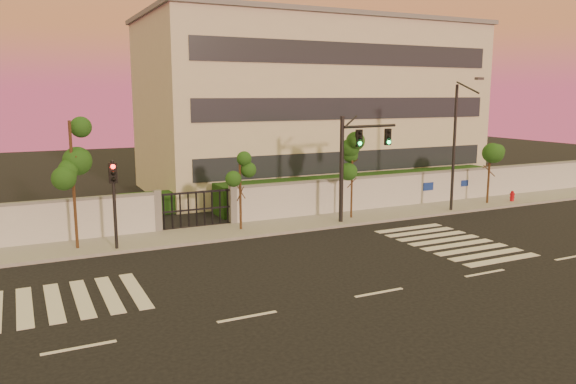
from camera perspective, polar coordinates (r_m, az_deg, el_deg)
name	(u,v)px	position (r m, az deg, el deg)	size (l,w,h in m)	color
ground	(379,293)	(20.37, 9.23, -10.07)	(120.00, 120.00, 0.00)	black
sidewalk	(261,228)	(29.18, -2.71, -3.67)	(60.00, 3.00, 0.15)	gray
perimeter_wall	(252,204)	(30.36, -3.67, -1.22)	(60.00, 0.36, 2.20)	#BABDC2
hedge_row	(251,199)	(33.29, -3.76, -0.68)	(41.00, 4.25, 1.80)	#173710
institutional_building	(310,105)	(42.64, 2.29, 8.86)	(24.40, 12.40, 12.25)	beige
road_markings	(292,269)	(22.66, 0.39, -7.84)	(57.00, 7.62, 0.02)	silver
street_tree_c	(72,156)	(26.15, -21.09, 3.43)	(1.63, 1.29, 5.81)	#382314
street_tree_d	(240,174)	(28.23, -4.86, 1.79)	(1.53, 1.22, 4.01)	#382314
street_tree_e	(352,158)	(30.98, 6.56, 3.41)	(1.39, 1.10, 4.69)	#382314
street_tree_f	(490,159)	(37.27, 19.82, 3.15)	(1.63, 1.29, 3.95)	#382314
traffic_signal_main	(354,156)	(30.21, 6.68, 3.64)	(3.65, 0.59, 5.79)	black
traffic_signal_secondary	(114,194)	(25.70, -17.26, -0.21)	(0.32, 0.32, 4.10)	black
streetlight_east	(456,141)	(34.01, 16.73, 4.95)	(0.47, 1.88, 7.83)	black
fire_hydrant	(512,197)	(38.76, 21.81, -0.49)	(0.32, 0.31, 0.82)	#AA0B14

